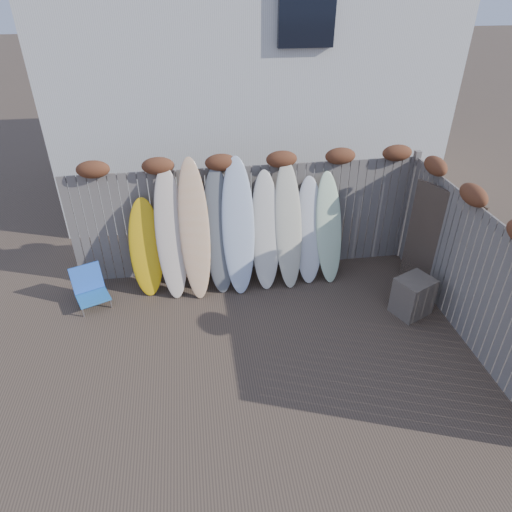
{
  "coord_description": "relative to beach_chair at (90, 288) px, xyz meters",
  "views": [
    {
      "loc": [
        -0.88,
        -4.66,
        4.77
      ],
      "look_at": [
        0.0,
        1.2,
        1.0
      ],
      "focal_mm": 32.0,
      "sensor_mm": 36.0,
      "label": 1
    }
  ],
  "objects": [
    {
      "name": "surfboard_8",
      "position": [
        4.08,
        0.25,
        0.64
      ],
      "size": [
        0.52,
        0.71,
        1.89
      ],
      "primitive_type": "ellipsoid",
      "rotation": [
        -0.31,
        0.0,
        0.09
      ],
      "color": "beige",
      "rests_on": "ground"
    },
    {
      "name": "surfboard_3",
      "position": [
        2.18,
        0.25,
        0.73
      ],
      "size": [
        0.51,
        0.73,
        2.07
      ],
      "primitive_type": "ellipsoid",
      "rotation": [
        -0.31,
        0.0,
        0.0
      ],
      "color": "#5D6061",
      "rests_on": "ground"
    },
    {
      "name": "house",
      "position": [
        3.19,
        4.77,
        2.9
      ],
      "size": [
        8.5,
        5.5,
        6.33
      ],
      "color": "silver",
      "rests_on": "ground"
    },
    {
      "name": "surfboard_2",
      "position": [
        1.78,
        0.19,
        0.83
      ],
      "size": [
        0.51,
        0.81,
        2.27
      ],
      "primitive_type": "ellipsoid",
      "rotation": [
        -0.31,
        0.0,
        0.02
      ],
      "color": "#EB9C80",
      "rests_on": "ground"
    },
    {
      "name": "wooden_crate",
      "position": [
        5.16,
        -1.03,
        0.02
      ],
      "size": [
        0.69,
        0.64,
        0.64
      ],
      "primitive_type": "cube",
      "rotation": [
        0.0,
        0.0,
        0.42
      ],
      "color": "brown",
      "rests_on": "ground"
    },
    {
      "name": "surfboard_7",
      "position": [
        3.74,
        0.27,
        0.61
      ],
      "size": [
        0.53,
        0.68,
        1.82
      ],
      "primitive_type": "ellipsoid",
      "rotation": [
        -0.31,
        0.0,
        -0.06
      ],
      "color": "silver",
      "rests_on": "ground"
    },
    {
      "name": "surfboard_1",
      "position": [
        1.39,
        0.22,
        0.76
      ],
      "size": [
        0.51,
        0.77,
        2.13
      ],
      "primitive_type": "ellipsoid",
      "rotation": [
        -0.31,
        0.0,
        0.03
      ],
      "color": "beige",
      "rests_on": "ground"
    },
    {
      "name": "surfboard_0",
      "position": [
        0.96,
        0.28,
        0.51
      ],
      "size": [
        0.57,
        0.61,
        1.63
      ],
      "primitive_type": "ellipsoid",
      "rotation": [
        -0.31,
        0.0,
        -0.04
      ],
      "color": "yellow",
      "rests_on": "ground"
    },
    {
      "name": "back_fence",
      "position": [
        2.75,
        0.66,
        0.88
      ],
      "size": [
        6.05,
        0.28,
        2.24
      ],
      "color": "slate",
      "rests_on": "ground"
    },
    {
      "name": "surfboard_5",
      "position": [
        2.97,
        0.23,
        0.69
      ],
      "size": [
        0.53,
        0.73,
        1.98
      ],
      "primitive_type": "ellipsoid",
      "rotation": [
        -0.31,
        0.0,
        -0.06
      ],
      "color": "silver",
      "rests_on": "ground"
    },
    {
      "name": "surfboard_4",
      "position": [
        2.5,
        0.21,
        0.81
      ],
      "size": [
        0.58,
        0.81,
        2.24
      ],
      "primitive_type": "ellipsoid",
      "rotation": [
        -0.31,
        0.0,
        -0.04
      ],
      "color": "silver",
      "rests_on": "ground"
    },
    {
      "name": "lattice_panel",
      "position": [
        5.7,
        -0.55,
        0.63
      ],
      "size": [
        0.57,
        1.16,
        1.87
      ],
      "primitive_type": "cube",
      "rotation": [
        0.0,
        0.0,
        0.43
      ],
      "color": "brown",
      "rests_on": "ground"
    },
    {
      "name": "ground",
      "position": [
        2.69,
        -1.73,
        -0.3
      ],
      "size": [
        80.0,
        80.0,
        0.0
      ],
      "primitive_type": "plane",
      "color": "#493A2D"
    },
    {
      "name": "right_fence",
      "position": [
        5.69,
        -1.48,
        0.84
      ],
      "size": [
        0.28,
        4.4,
        2.24
      ],
      "color": "slate",
      "rests_on": "ground"
    },
    {
      "name": "beach_chair",
      "position": [
        0.0,
        0.0,
        0.0
      ],
      "size": [
        0.66,
        0.67,
        0.66
      ],
      "color": "#256EB9",
      "rests_on": "ground"
    },
    {
      "name": "surfboard_6",
      "position": [
        3.36,
        0.23,
        0.76
      ],
      "size": [
        0.49,
        0.77,
        2.13
      ],
      "primitive_type": "ellipsoid",
      "rotation": [
        -0.31,
        0.0,
        0.03
      ],
      "color": "beige",
      "rests_on": "ground"
    }
  ]
}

